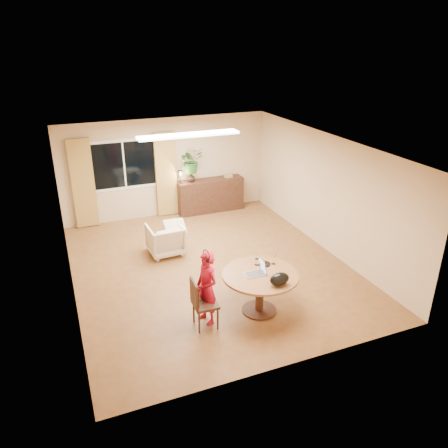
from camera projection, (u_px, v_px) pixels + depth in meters
name	position (u px, v px, depth m)	size (l,w,h in m)	color
floor	(210.00, 267.00, 9.25)	(6.50, 6.50, 0.00)	brown
ceiling	(208.00, 146.00, 8.21)	(6.50, 6.50, 0.00)	white
wall_back	(167.00, 168.00, 11.49)	(5.50, 5.50, 0.00)	tan
wall_left	(65.00, 231.00, 7.79)	(6.50, 6.50, 0.00)	tan
wall_right	(325.00, 193.00, 9.67)	(6.50, 6.50, 0.00)	tan
window	(124.00, 165.00, 11.02)	(1.70, 0.03, 1.30)	white
curtain_left	(83.00, 184.00, 10.74)	(0.55, 0.08, 2.25)	olive
curtain_right	(166.00, 174.00, 11.46)	(0.55, 0.08, 2.25)	olive
ceiling_panel	(189.00, 135.00, 9.25)	(2.20, 0.35, 0.05)	white
dining_table	(260.00, 282.00, 7.54)	(1.33, 1.33, 0.76)	brown
dining_chair	(205.00, 303.00, 7.20)	(0.43, 0.39, 0.90)	black
child	(207.00, 288.00, 7.25)	(0.31, 0.47, 1.30)	red
laptop	(255.00, 268.00, 7.41)	(0.35, 0.24, 0.24)	#B7B7BC
tumbler	(257.00, 262.00, 7.74)	(0.08, 0.08, 0.12)	white
wine_glass	(274.00, 259.00, 7.75)	(0.07, 0.07, 0.20)	white
pot_lid	(264.00, 264.00, 7.77)	(0.22, 0.22, 0.04)	white
handbag	(280.00, 279.00, 7.09)	(0.34, 0.20, 0.23)	black
armchair	(165.00, 239.00, 9.69)	(0.74, 0.76, 0.69)	beige
throw	(175.00, 223.00, 9.60)	(0.45, 0.55, 0.03)	beige
sideboard	(210.00, 195.00, 12.02)	(1.82, 0.45, 0.91)	black
vase	(191.00, 177.00, 11.60)	(0.24, 0.24, 0.25)	black
bouquet	(191.00, 161.00, 11.42)	(0.59, 0.51, 0.66)	#266726
book_stack	(228.00, 176.00, 12.00)	(0.21, 0.16, 0.09)	brown
desk_lamp	(180.00, 177.00, 11.43)	(0.15, 0.15, 0.37)	black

